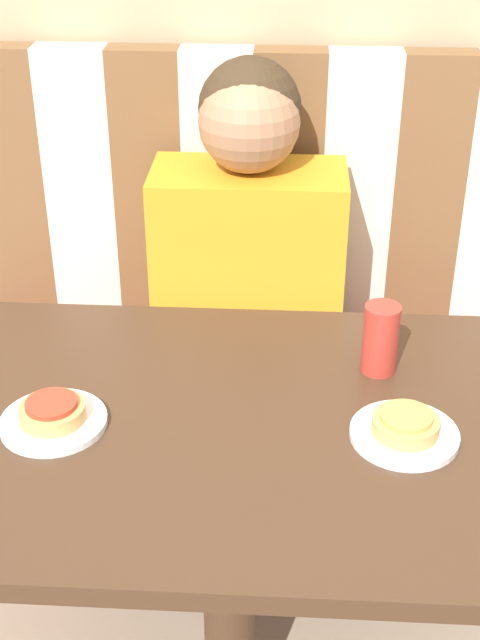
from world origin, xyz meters
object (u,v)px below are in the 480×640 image
at_px(plate_right, 404,435).
at_px(plate_left, 54,422).
at_px(pizza_left, 52,411).
at_px(pizza_right, 406,424).
at_px(person, 249,219).
at_px(drinking_cup, 380,339).

bearing_deg(plate_right, plate_left, 180.00).
distance_m(pizza_left, pizza_right, 0.57).
bearing_deg(plate_left, pizza_right, 0.00).
height_order(person, plate_left, person).
distance_m(plate_right, drinking_cup, 0.21).
bearing_deg(pizza_right, drinking_cup, 98.11).
bearing_deg(drinking_cup, person, 117.91).
relative_size(person, pizza_left, 6.47).
distance_m(plate_left, plate_right, 0.57).
height_order(pizza_left, drinking_cup, drinking_cup).
xyz_separation_m(pizza_left, pizza_right, (0.57, 0.00, 0.00)).
bearing_deg(pizza_left, plate_right, -0.00).
bearing_deg(pizza_right, plate_right, -90.00).
distance_m(person, pizza_right, 0.74).
height_order(plate_left, drinking_cup, drinking_cup).
distance_m(person, plate_right, 0.74).
xyz_separation_m(person, plate_left, (-0.28, -0.68, -0.07)).
distance_m(person, pizza_left, 0.74).
xyz_separation_m(plate_right, pizza_right, (0.00, 0.00, 0.02)).
bearing_deg(pizza_left, pizza_right, 0.00).
xyz_separation_m(plate_left, plate_right, (0.57, 0.00, 0.00)).
xyz_separation_m(plate_left, pizza_left, (0.00, 0.00, 0.02)).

